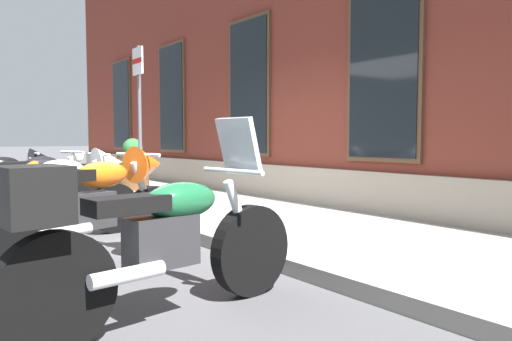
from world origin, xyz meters
name	(u,v)px	position (x,y,z in m)	size (l,w,h in m)	color
ground_plane	(151,229)	(0.00, 0.00, 0.00)	(140.00, 140.00, 0.00)	#424244
sidewalk	(238,214)	(0.00, 1.35, 0.07)	(27.10, 2.70, 0.14)	gray
motorcycle_black_sport	(2,176)	(-2.99, -1.19, 0.55)	(0.62, 2.13, 0.99)	black
motorcycle_black_naked	(37,187)	(-1.43, -1.02, 0.49)	(0.74, 2.10, 0.98)	black
motorcycle_white_sport	(60,190)	(-0.04, -1.10, 0.57)	(0.62, 2.06, 1.05)	black
motorcycle_orange_sport	(100,202)	(1.34, -1.12, 0.58)	(0.79, 2.01, 1.08)	black
motorcycle_green_touring	(153,238)	(2.92, -1.35, 0.54)	(0.64, 2.09, 1.31)	black
parking_sign	(139,101)	(-1.89, 0.70, 1.77)	(0.36, 0.07, 2.54)	#4C4C51
barrel_planter	(133,168)	(-3.52, 1.26, 0.57)	(0.66, 0.66, 1.03)	brown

